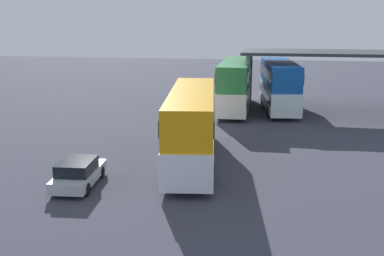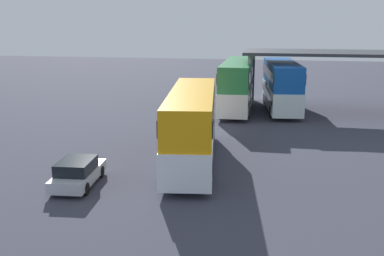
# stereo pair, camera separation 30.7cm
# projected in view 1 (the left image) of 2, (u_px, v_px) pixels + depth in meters

# --- Properties ---
(ground_plane) EXTENTS (140.00, 140.00, 0.00)m
(ground_plane) POSITION_uv_depth(u_px,v_px,m) (190.00, 184.00, 22.16)
(ground_plane) COLOR #383946
(double_decker_main) EXTENTS (3.78, 11.50, 4.10)m
(double_decker_main) POSITION_uv_depth(u_px,v_px,m) (192.00, 124.00, 25.03)
(double_decker_main) COLOR white
(double_decker_main) RESTS_ON ground_plane
(parked_hatchback) EXTENTS (1.98, 3.98, 1.35)m
(parked_hatchback) POSITION_uv_depth(u_px,v_px,m) (78.00, 173.00, 21.71)
(parked_hatchback) COLOR #B5BCC3
(parked_hatchback) RESTS_ON ground_plane
(double_decker_near_canopy) EXTENTS (2.53, 11.08, 4.35)m
(double_decker_near_canopy) POSITION_uv_depth(u_px,v_px,m) (235.00, 83.00, 39.61)
(double_decker_near_canopy) COLOR silver
(double_decker_near_canopy) RESTS_ON ground_plane
(double_decker_mid_row) EXTENTS (3.55, 10.36, 4.30)m
(double_decker_mid_row) POSITION_uv_depth(u_px,v_px,m) (279.00, 84.00, 39.51)
(double_decker_mid_row) COLOR silver
(double_decker_mid_row) RESTS_ON ground_plane
(depot_canopy) EXTENTS (16.96, 6.07, 5.27)m
(depot_canopy) POSITION_uv_depth(u_px,v_px,m) (343.00, 56.00, 37.83)
(depot_canopy) COLOR #33353A
(depot_canopy) RESTS_ON ground_plane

